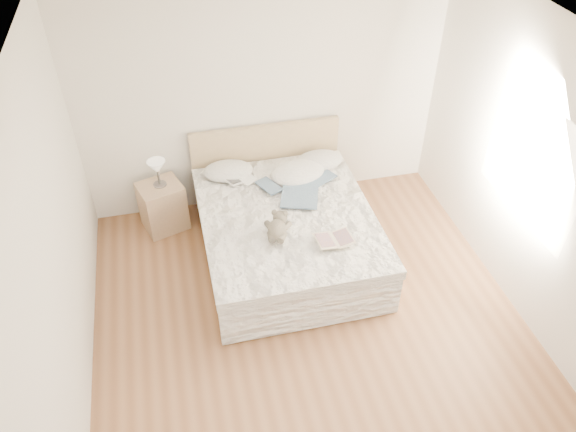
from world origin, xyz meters
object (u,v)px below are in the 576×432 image
object	(u,v)px
nightstand	(163,206)
table_lamp	(157,168)
teddy_bear	(277,234)
bed	(286,230)
photo_book	(239,180)
childrens_book	(334,240)

from	to	relation	value
nightstand	table_lamp	world-z (taller)	table_lamp
table_lamp	teddy_bear	bearing A→B (deg)	-48.50
bed	photo_book	xyz separation A→B (m)	(-0.38, 0.56, 0.32)
bed	teddy_bear	size ratio (longest dim) A/B	6.57
nightstand	teddy_bear	bearing A→B (deg)	-47.81
table_lamp	nightstand	bearing A→B (deg)	-124.94
nightstand	photo_book	bearing A→B (deg)	-12.08
table_lamp	bed	bearing A→B (deg)	-31.98
photo_book	childrens_book	distance (m)	1.36
nightstand	childrens_book	size ratio (longest dim) A/B	1.55
nightstand	teddy_bear	size ratio (longest dim) A/B	1.72
childrens_book	table_lamp	bearing A→B (deg)	133.09
bed	teddy_bear	xyz separation A→B (m)	(-0.18, -0.41, 0.34)
bed	childrens_book	size ratio (longest dim) A/B	5.92
photo_book	teddy_bear	size ratio (longest dim) A/B	0.96
bed	nightstand	world-z (taller)	bed
bed	nightstand	size ratio (longest dim) A/B	3.83
nightstand	childrens_book	distance (m)	2.09
photo_book	bed	bearing A→B (deg)	-85.90
nightstand	teddy_bear	distance (m)	1.61
teddy_bear	nightstand	bearing A→B (deg)	148.51
table_lamp	childrens_book	xyz separation A→B (m)	(1.55, -1.36, -0.15)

